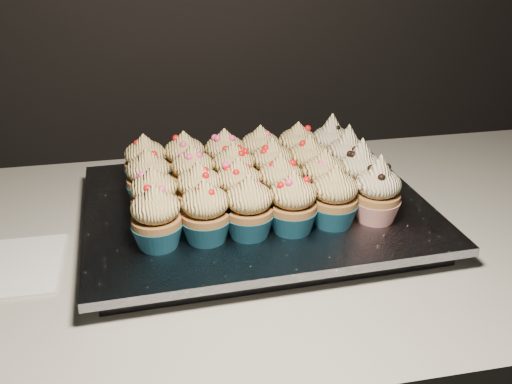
# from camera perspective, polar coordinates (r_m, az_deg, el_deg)

# --- Properties ---
(worktop) EXTENTS (2.44, 0.64, 0.04)m
(worktop) POSITION_cam_1_polar(r_m,az_deg,el_deg) (0.82, -3.03, -5.20)
(worktop) COLOR beige
(worktop) RESTS_ON cabinet
(napkin) EXTENTS (0.14, 0.14, 0.00)m
(napkin) POSITION_cam_1_polar(r_m,az_deg,el_deg) (0.79, -23.82, -6.92)
(napkin) COLOR white
(napkin) RESTS_ON worktop
(baking_tray) EXTENTS (0.45, 0.35, 0.02)m
(baking_tray) POSITION_cam_1_polar(r_m,az_deg,el_deg) (0.83, 0.00, -2.43)
(baking_tray) COLOR black
(baking_tray) RESTS_ON worktop
(foil_lining) EXTENTS (0.49, 0.39, 0.01)m
(foil_lining) POSITION_cam_1_polar(r_m,az_deg,el_deg) (0.82, 0.00, -1.38)
(foil_lining) COLOR silver
(foil_lining) RESTS_ON baking_tray
(cupcake_0) EXTENTS (0.06, 0.06, 0.08)m
(cupcake_0) POSITION_cam_1_polar(r_m,az_deg,el_deg) (0.70, -9.94, -2.63)
(cupcake_0) COLOR #16516A
(cupcake_0) RESTS_ON foil_lining
(cupcake_1) EXTENTS (0.06, 0.06, 0.08)m
(cupcake_1) POSITION_cam_1_polar(r_m,az_deg,el_deg) (0.71, -5.07, -2.09)
(cupcake_1) COLOR #16516A
(cupcake_1) RESTS_ON foil_lining
(cupcake_2) EXTENTS (0.06, 0.06, 0.08)m
(cupcake_2) POSITION_cam_1_polar(r_m,az_deg,el_deg) (0.72, -0.71, -1.66)
(cupcake_2) COLOR #16516A
(cupcake_2) RESTS_ON foil_lining
(cupcake_3) EXTENTS (0.06, 0.06, 0.08)m
(cupcake_3) POSITION_cam_1_polar(r_m,az_deg,el_deg) (0.73, 3.69, -1.22)
(cupcake_3) COLOR #16516A
(cupcake_3) RESTS_ON foil_lining
(cupcake_4) EXTENTS (0.06, 0.06, 0.08)m
(cupcake_4) POSITION_cam_1_polar(r_m,az_deg,el_deg) (0.75, 7.82, -0.62)
(cupcake_4) COLOR #16516A
(cupcake_4) RESTS_ON foil_lining
(cupcake_5) EXTENTS (0.06, 0.06, 0.10)m
(cupcake_5) POSITION_cam_1_polar(r_m,az_deg,el_deg) (0.77, 12.05, -0.05)
(cupcake_5) COLOR #A92317
(cupcake_5) RESTS_ON foil_lining
(cupcake_6) EXTENTS (0.06, 0.06, 0.08)m
(cupcake_6) POSITION_cam_1_polar(r_m,az_deg,el_deg) (0.75, -10.12, -0.64)
(cupcake_6) COLOR #16516A
(cupcake_6) RESTS_ON foil_lining
(cupcake_7) EXTENTS (0.06, 0.06, 0.08)m
(cupcake_7) POSITION_cam_1_polar(r_m,az_deg,el_deg) (0.76, -5.68, -0.11)
(cupcake_7) COLOR #16516A
(cupcake_7) RESTS_ON foil_lining
(cupcake_8) EXTENTS (0.06, 0.06, 0.08)m
(cupcake_8) POSITION_cam_1_polar(r_m,az_deg,el_deg) (0.77, -1.77, 0.30)
(cupcake_8) COLOR #16516A
(cupcake_8) RESTS_ON foil_lining
(cupcake_9) EXTENTS (0.06, 0.06, 0.08)m
(cupcake_9) POSITION_cam_1_polar(r_m,az_deg,el_deg) (0.78, 2.42, 0.70)
(cupcake_9) COLOR #16516A
(cupcake_9) RESTS_ON foil_lining
(cupcake_10) EXTENTS (0.06, 0.06, 0.08)m
(cupcake_10) POSITION_cam_1_polar(r_m,az_deg,el_deg) (0.80, 6.76, 1.19)
(cupcake_10) COLOR #16516A
(cupcake_10) RESTS_ON foil_lining
(cupcake_11) EXTENTS (0.06, 0.06, 0.10)m
(cupcake_11) POSITION_cam_1_polar(r_m,az_deg,el_deg) (0.82, 10.34, 1.77)
(cupcake_11) COLOR #A92317
(cupcake_11) RESTS_ON foil_lining
(cupcake_12) EXTENTS (0.06, 0.06, 0.08)m
(cupcake_12) POSITION_cam_1_polar(r_m,az_deg,el_deg) (0.81, -10.67, 1.28)
(cupcake_12) COLOR #16516A
(cupcake_12) RESTS_ON foil_lining
(cupcake_13) EXTENTS (0.06, 0.06, 0.08)m
(cupcake_13) POSITION_cam_1_polar(r_m,az_deg,el_deg) (0.81, -6.30, 1.68)
(cupcake_13) COLOR #16516A
(cupcake_13) RESTS_ON foil_lining
(cupcake_14) EXTENTS (0.06, 0.06, 0.08)m
(cupcake_14) POSITION_cam_1_polar(r_m,az_deg,el_deg) (0.82, -2.25, 2.00)
(cupcake_14) COLOR #16516A
(cupcake_14) RESTS_ON foil_lining
(cupcake_15) EXTENTS (0.06, 0.06, 0.08)m
(cupcake_15) POSITION_cam_1_polar(r_m,az_deg,el_deg) (0.83, 1.61, 2.44)
(cupcake_15) COLOR #16516A
(cupcake_15) RESTS_ON foil_lining
(cupcake_16) EXTENTS (0.06, 0.06, 0.08)m
(cupcake_16) POSITION_cam_1_polar(r_m,az_deg,el_deg) (0.85, 5.26, 2.75)
(cupcake_16) COLOR #16516A
(cupcake_16) RESTS_ON foil_lining
(cupcake_17) EXTENTS (0.06, 0.06, 0.10)m
(cupcake_17) POSITION_cam_1_polar(r_m,az_deg,el_deg) (0.87, 9.07, 3.30)
(cupcake_17) COLOR #A92317
(cupcake_17) RESTS_ON foil_lining
(cupcake_18) EXTENTS (0.06, 0.06, 0.08)m
(cupcake_18) POSITION_cam_1_polar(r_m,az_deg,el_deg) (0.86, -10.97, 2.83)
(cupcake_18) COLOR #16516A
(cupcake_18) RESTS_ON foil_lining
(cupcake_19) EXTENTS (0.06, 0.06, 0.08)m
(cupcake_19) POSITION_cam_1_polar(r_m,az_deg,el_deg) (0.86, -7.11, 3.19)
(cupcake_19) COLOR #16516A
(cupcake_19) RESTS_ON foil_lining
(cupcake_20) EXTENTS (0.06, 0.06, 0.08)m
(cupcake_20) POSITION_cam_1_polar(r_m,az_deg,el_deg) (0.87, -3.12, 3.48)
(cupcake_20) COLOR #16516A
(cupcake_20) RESTS_ON foil_lining
(cupcake_21) EXTENTS (0.06, 0.06, 0.08)m
(cupcake_21) POSITION_cam_1_polar(r_m,az_deg,el_deg) (0.88, 0.44, 3.87)
(cupcake_21) COLOR #16516A
(cupcake_21) RESTS_ON foil_lining
(cupcake_22) EXTENTS (0.06, 0.06, 0.08)m
(cupcake_22) POSITION_cam_1_polar(r_m,az_deg,el_deg) (0.90, 4.17, 4.22)
(cupcake_22) COLOR #16516A
(cupcake_22) RESTS_ON foil_lining
(cupcake_23) EXTENTS (0.06, 0.06, 0.10)m
(cupcake_23) POSITION_cam_1_polar(r_m,az_deg,el_deg) (0.91, 7.48, 4.57)
(cupcake_23) COLOR #A92317
(cupcake_23) RESTS_ON foil_lining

